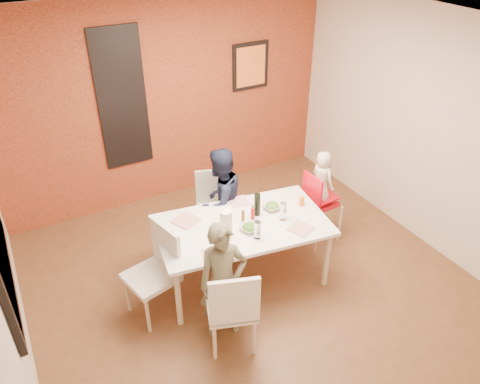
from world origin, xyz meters
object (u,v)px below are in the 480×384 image
chair_near (233,307)px  chair_left (158,267)px  high_chair (318,201)px  child_near (223,282)px  wine_bottle (257,205)px  chair_far (214,202)px  toddler (322,178)px  child_far (220,201)px  dining_table (242,229)px  paper_towel_roll (226,223)px

chair_near → chair_left: (-0.40, 0.80, 0.01)m
high_chair → child_near: bearing=111.5°
high_chair → wine_bottle: 0.96m
chair_far → chair_left: size_ratio=0.89×
chair_left → child_near: (0.43, -0.56, 0.08)m
high_chair → child_near: 1.80m
toddler → wine_bottle: (-0.93, -0.12, -0.01)m
high_chair → child_far: (-1.08, 0.42, 0.09)m
dining_table → paper_towel_roll: 0.31m
high_chair → child_far: 1.16m
child_near → chair_left: bearing=139.9°
chair_near → chair_far: size_ratio=1.09×
chair_far → chair_left: (-1.01, -0.84, 0.06)m
child_near → child_far: bearing=77.1°
chair_left → toddler: bearing=81.4°
child_far → wine_bottle: size_ratio=5.11×
child_near → toddler: size_ratio=1.93×
child_near → paper_towel_roll: size_ratio=4.44×
dining_table → wine_bottle: wine_bottle is taller
child_far → toddler: (1.10, -0.42, 0.22)m
chair_near → chair_left: 0.90m
wine_bottle → chair_far: bearing=100.7°
chair_near → toddler: bearing=-130.4°
dining_table → high_chair: high_chair is taller
chair_near → wine_bottle: size_ratio=3.75×
chair_near → wine_bottle: wine_bottle is taller
chair_near → child_far: bearing=-93.3°
chair_far → child_far: 0.28m
toddler → wine_bottle: 0.94m
chair_far → child_far: size_ratio=0.67×
high_chair → wine_bottle: (-0.91, -0.11, 0.30)m
chair_far → child_far: (-0.03, -0.23, 0.16)m
child_near → wine_bottle: child_near is taller
chair_far → child_near: child_near is taller
dining_table → child_near: 0.76m
toddler → wine_bottle: size_ratio=2.54×
dining_table → child_near: size_ratio=1.52×
chair_left → toddler: size_ratio=1.51×
dining_table → paper_towel_roll: paper_towel_roll is taller
toddler → paper_towel_roll: bearing=93.0°
chair_far → toddler: (1.08, -0.66, 0.38)m
child_far → paper_towel_roll: 0.77m
child_far → dining_table: bearing=63.9°
chair_far → dining_table: bearing=-75.6°
high_chair → chair_left: bearing=92.0°
child_far → paper_towel_roll: (-0.27, -0.68, 0.23)m
wine_bottle → paper_towel_roll: paper_towel_roll is taller
chair_left → toddler: toddler is taller
child_far → chair_near: bearing=46.0°
dining_table → toddler: toddler is taller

